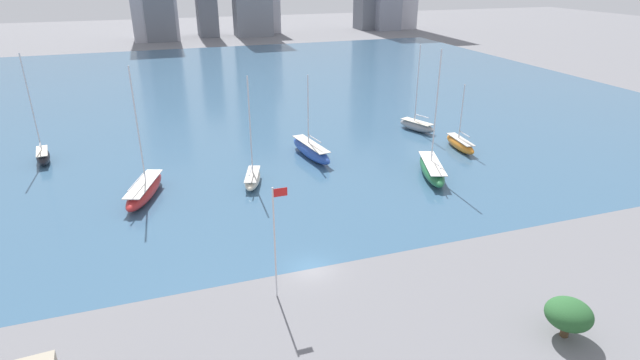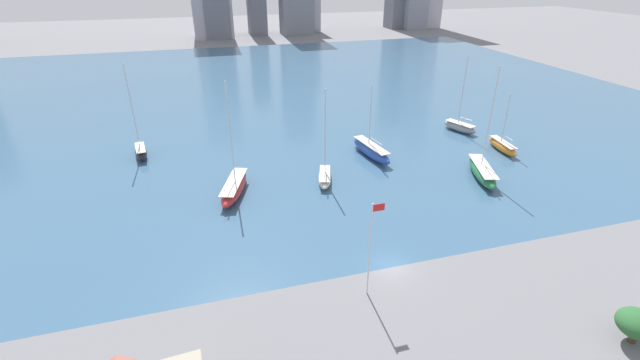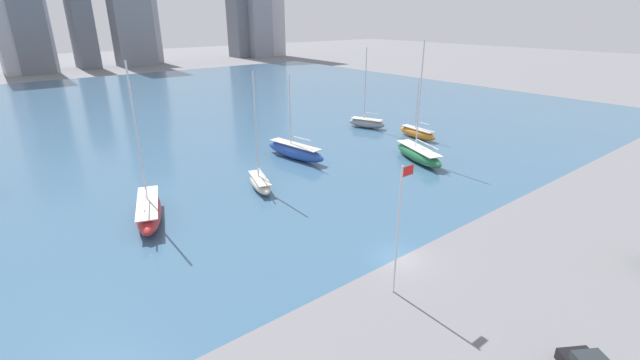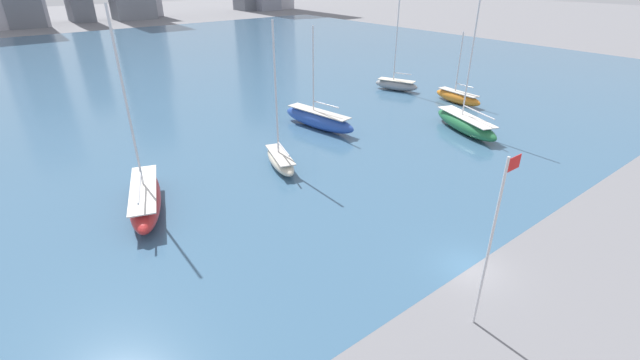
% 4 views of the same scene
% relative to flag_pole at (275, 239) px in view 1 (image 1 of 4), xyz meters
% --- Properties ---
extents(ground_plane, '(500.00, 500.00, 0.00)m').
position_rel_flag_pole_xyz_m(ground_plane, '(3.90, 2.95, -5.51)').
color(ground_plane, slate).
extents(harbor_water, '(180.00, 140.00, 0.00)m').
position_rel_flag_pole_xyz_m(harbor_water, '(3.90, 72.95, -5.51)').
color(harbor_water, '#385B7A').
rests_on(harbor_water, ground_plane).
extents(flag_pole, '(1.24, 0.14, 10.08)m').
position_rel_flag_pole_xyz_m(flag_pole, '(0.00, 0.00, 0.00)').
color(flag_pole, silver).
rests_on(flag_pole, ground_plane).
extents(yard_shrub, '(3.42, 3.42, 3.09)m').
position_rel_flag_pole_xyz_m(yard_shrub, '(19.25, -11.82, -3.53)').
color(yard_shrub, '#4C3823').
rests_on(yard_shrub, ground_plane).
extents(sailboat_gray, '(4.55, 7.35, 14.19)m').
position_rel_flag_pole_xyz_m(sailboat_gray, '(33.64, 37.00, -4.54)').
color(sailboat_gray, gray).
rests_on(sailboat_gray, harbor_water).
extents(sailboat_green, '(5.99, 11.07, 16.44)m').
position_rel_flag_pole_xyz_m(sailboat_green, '(25.73, 18.65, -4.43)').
color(sailboat_green, '#236B3D').
rests_on(sailboat_green, harbor_water).
extents(sailboat_black, '(2.61, 6.27, 15.23)m').
position_rel_flag_pole_xyz_m(sailboat_black, '(-23.68, 40.88, -4.43)').
color(sailboat_black, black).
rests_on(sailboat_black, harbor_water).
extents(sailboat_cream, '(3.85, 7.15, 13.74)m').
position_rel_flag_pole_xyz_m(sailboat_cream, '(2.83, 23.85, -4.63)').
color(sailboat_cream, beige).
rests_on(sailboat_cream, harbor_water).
extents(sailboat_orange, '(2.48, 8.06, 9.87)m').
position_rel_flag_pole_xyz_m(sailboat_orange, '(35.25, 26.55, -4.59)').
color(sailboat_orange, orange).
rests_on(sailboat_orange, harbor_water).
extents(sailboat_red, '(5.78, 10.84, 15.65)m').
position_rel_flag_pole_xyz_m(sailboat_red, '(-10.26, 23.82, -4.43)').
color(sailboat_red, '#B72828').
rests_on(sailboat_red, harbor_water).
extents(sailboat_blue, '(3.77, 11.17, 11.90)m').
position_rel_flag_pole_xyz_m(sailboat_blue, '(12.80, 30.52, -4.37)').
color(sailboat_blue, '#284CA8').
rests_on(sailboat_blue, harbor_water).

